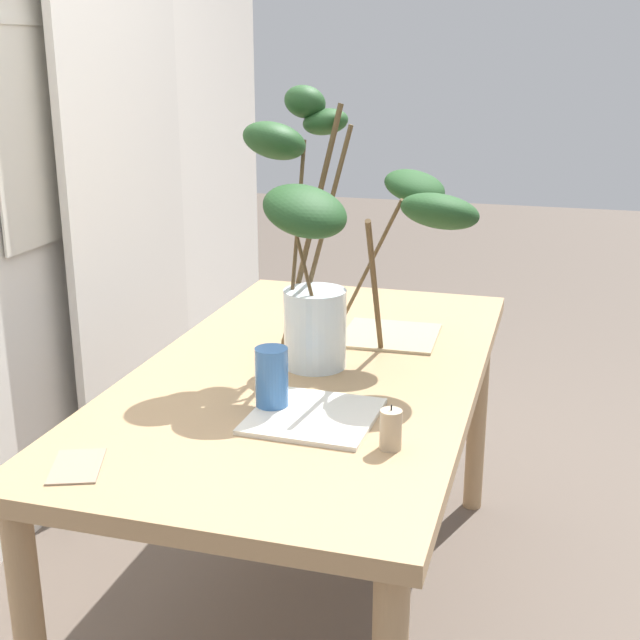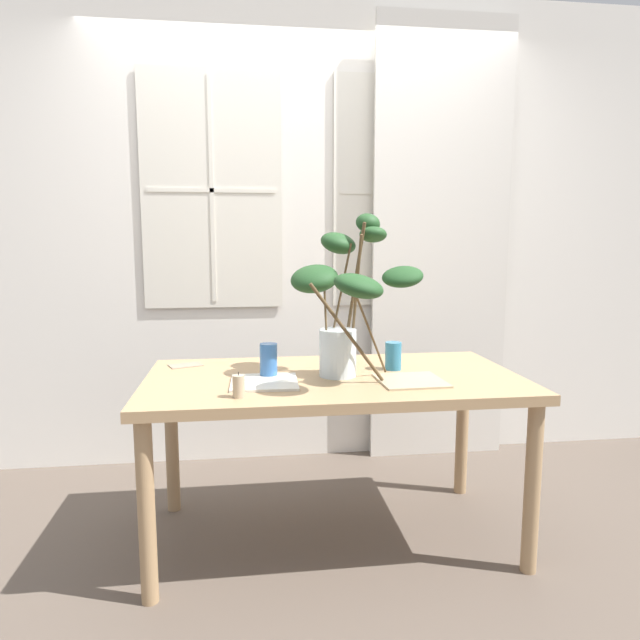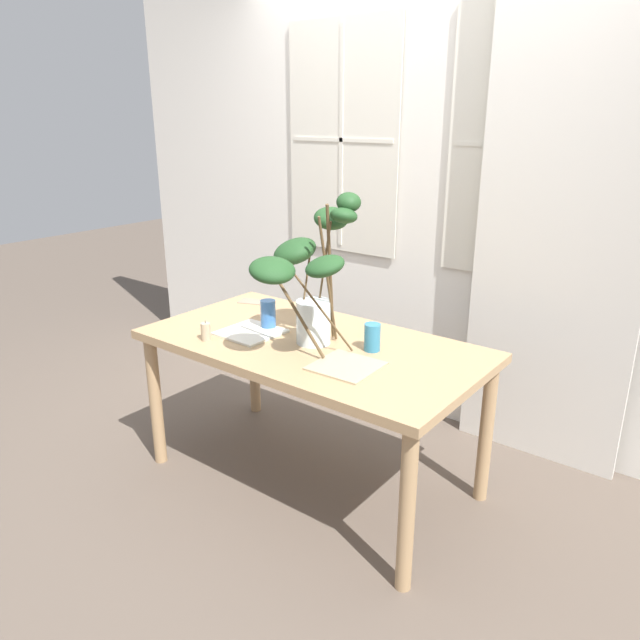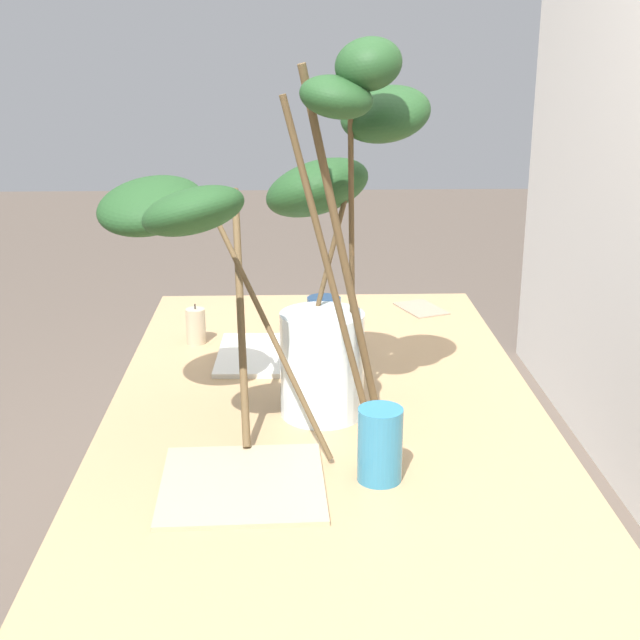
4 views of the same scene
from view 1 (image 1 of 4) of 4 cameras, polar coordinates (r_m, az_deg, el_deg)
The scene contains 10 objects.
ground at distance 2.55m, azimuth -0.59°, elevation -18.99°, with size 14.00×14.00×0.00m, color brown.
curtain_sheer_side at distance 3.15m, azimuth -12.94°, elevation 13.08°, with size 0.83×0.03×2.60m, color silver.
dining_table at distance 2.22m, azimuth -0.65°, elevation -5.16°, with size 1.60×0.85×0.74m.
vase_with_branches at distance 2.12m, azimuth 1.13°, elevation 5.71°, with size 0.55×0.61×0.71m.
drinking_glass_blue_left at distance 1.92m, azimuth -3.22°, elevation -3.94°, with size 0.07×0.07×0.15m, color #386BAD.
drinking_glass_blue_right at distance 2.45m, azimuth -0.46°, elevation 0.60°, with size 0.07×0.07×0.12m, color teal.
plate_square_left at distance 1.90m, azimuth -0.44°, elevation -6.39°, with size 0.27×0.27×0.01m, color silver.
plate_square_right at distance 2.43m, azimuth 4.68°, elevation -1.03°, with size 0.26×0.26×0.01m, color tan.
napkin_folded at distance 1.75m, azimuth -15.85°, elevation -9.33°, with size 0.14×0.09×0.00m, color gray.
pillar_candle at distance 1.75m, azimuth 4.72°, elevation -7.26°, with size 0.05×0.05×0.10m.
Camera 1 is at (-1.97, -0.59, 1.52)m, focal length 48.19 mm.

